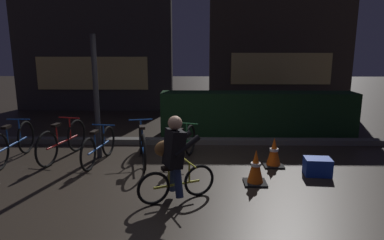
# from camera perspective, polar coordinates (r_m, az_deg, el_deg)

# --- Properties ---
(ground_plane) EXTENTS (40.00, 40.00, 0.00)m
(ground_plane) POSITION_cam_1_polar(r_m,az_deg,el_deg) (5.76, -2.12, -10.05)
(ground_plane) COLOR #2D261E
(sidewalk_curb) EXTENTS (12.00, 0.24, 0.12)m
(sidewalk_curb) POSITION_cam_1_polar(r_m,az_deg,el_deg) (7.83, -1.27, -3.53)
(sidewalk_curb) COLOR #56544F
(sidewalk_curb) RESTS_ON ground
(hedge_row) EXTENTS (4.80, 0.70, 1.07)m
(hedge_row) POSITION_cam_1_polar(r_m,az_deg,el_deg) (8.72, 10.86, 1.08)
(hedge_row) COLOR black
(hedge_row) RESTS_ON ground
(storefront_left) EXTENTS (5.37, 0.54, 3.67)m
(storefront_left) POSITION_cam_1_polar(r_m,az_deg,el_deg) (12.35, -16.08, 10.09)
(storefront_left) COLOR #383330
(storefront_left) RESTS_ON ground
(storefront_right) EXTENTS (5.05, 0.54, 5.13)m
(storefront_right) POSITION_cam_1_polar(r_m,az_deg,el_deg) (12.87, 14.62, 13.47)
(storefront_right) COLOR #42382D
(storefront_right) RESTS_ON ground
(street_post) EXTENTS (0.10, 0.10, 2.41)m
(street_post) POSITION_cam_1_polar(r_m,az_deg,el_deg) (6.88, -15.66, 3.59)
(street_post) COLOR #2D2D33
(street_post) RESTS_ON ground
(parked_bike_leftmost) EXTENTS (0.46, 1.69, 0.78)m
(parked_bike_leftmost) POSITION_cam_1_polar(r_m,az_deg,el_deg) (7.43, -27.63, -3.47)
(parked_bike_leftmost) COLOR black
(parked_bike_leftmost) RESTS_ON ground
(parked_bike_left_mid) EXTENTS (0.47, 1.66, 0.78)m
(parked_bike_left_mid) POSITION_cam_1_polar(r_m,az_deg,el_deg) (7.21, -20.72, -3.31)
(parked_bike_left_mid) COLOR black
(parked_bike_left_mid) RESTS_ON ground
(parked_bike_center_left) EXTENTS (0.46, 1.49, 0.69)m
(parked_bike_center_left) POSITION_cam_1_polar(r_m,az_deg,el_deg) (6.75, -15.25, -4.28)
(parked_bike_center_left) COLOR black
(parked_bike_center_left) RESTS_ON ground
(parked_bike_center_right) EXTENTS (0.49, 1.66, 0.78)m
(parked_bike_center_right) POSITION_cam_1_polar(r_m,az_deg,el_deg) (6.63, -8.30, -3.94)
(parked_bike_center_right) COLOR black
(parked_bike_center_right) RESTS_ON ground
(parked_bike_right_mid) EXTENTS (0.55, 1.50, 0.72)m
(parked_bike_right_mid) POSITION_cam_1_polar(r_m,az_deg,el_deg) (6.54, -1.61, -4.27)
(parked_bike_right_mid) COLOR black
(parked_bike_right_mid) RESTS_ON ground
(traffic_cone_near) EXTENTS (0.36, 0.36, 0.57)m
(traffic_cone_near) POSITION_cam_1_polar(r_m,az_deg,el_deg) (5.64, 10.55, -7.78)
(traffic_cone_near) COLOR black
(traffic_cone_near) RESTS_ON ground
(traffic_cone_far) EXTENTS (0.36, 0.36, 0.55)m
(traffic_cone_far) POSITION_cam_1_polar(r_m,az_deg,el_deg) (6.51, 13.48, -5.28)
(traffic_cone_far) COLOR black
(traffic_cone_far) RESTS_ON ground
(blue_crate) EXTENTS (0.47, 0.36, 0.30)m
(blue_crate) POSITION_cam_1_polar(r_m,az_deg,el_deg) (6.33, 20.16, -7.30)
(blue_crate) COLOR #193DB7
(blue_crate) RESTS_ON ground
(cyclist) EXTENTS (1.09, 0.57, 1.25)m
(cyclist) POSITION_cam_1_polar(r_m,az_deg,el_deg) (4.87, -2.96, -6.39)
(cyclist) COLOR black
(cyclist) RESTS_ON ground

